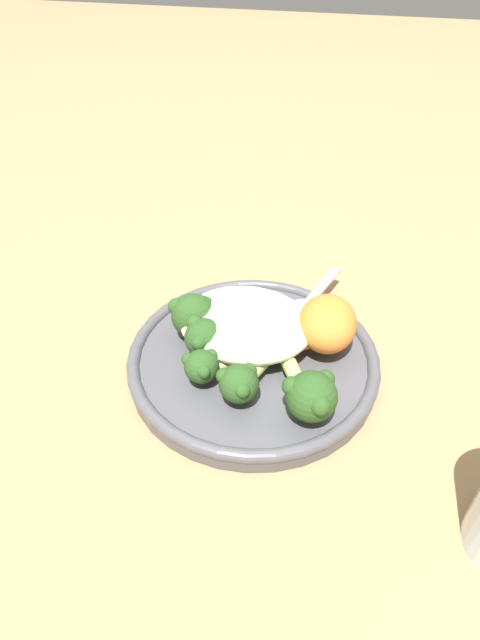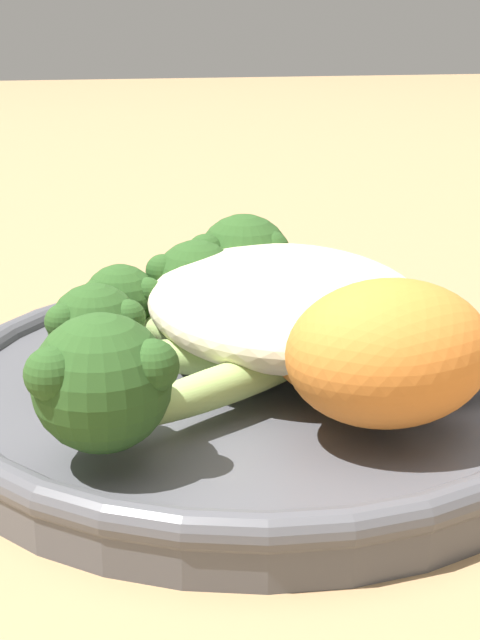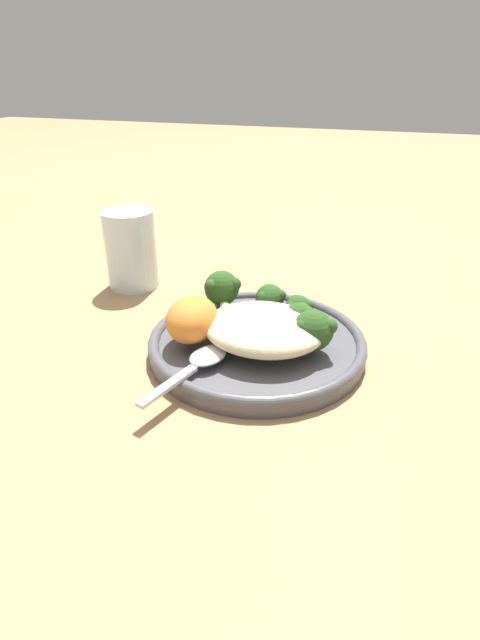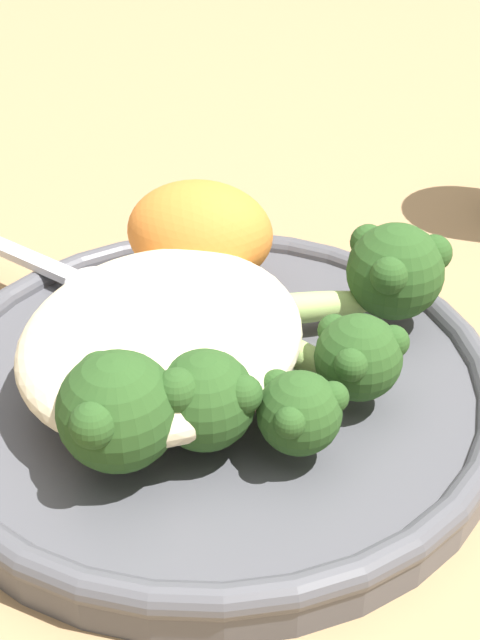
% 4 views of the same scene
% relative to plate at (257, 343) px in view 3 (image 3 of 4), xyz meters
% --- Properties ---
extents(ground_plane, '(4.00, 4.00, 0.00)m').
position_rel_plate_xyz_m(ground_plane, '(0.01, 0.01, -0.01)').
color(ground_plane, '#9E7A51').
extents(plate, '(0.24, 0.24, 0.02)m').
position_rel_plate_xyz_m(plate, '(0.00, 0.00, 0.00)').
color(plate, '#4C4C51').
rests_on(plate, ground_plane).
extents(quinoa_mound, '(0.13, 0.11, 0.04)m').
position_rel_plate_xyz_m(quinoa_mound, '(-0.01, 0.02, 0.03)').
color(quinoa_mound, beige).
rests_on(quinoa_mound, plate).
extents(broccoli_stalk_0, '(0.12, 0.04, 0.04)m').
position_rel_plate_xyz_m(broccoli_stalk_0, '(-0.05, 0.01, 0.03)').
color(broccoli_stalk_0, '#9EBC66').
rests_on(broccoli_stalk_0, plate).
extents(broccoli_stalk_1, '(0.10, 0.06, 0.04)m').
position_rel_plate_xyz_m(broccoli_stalk_1, '(-0.03, -0.01, 0.03)').
color(broccoli_stalk_1, '#9EBC66').
rests_on(broccoli_stalk_1, plate).
extents(broccoli_stalk_2, '(0.09, 0.10, 0.03)m').
position_rel_plate_xyz_m(broccoli_stalk_2, '(-0.02, -0.03, 0.02)').
color(broccoli_stalk_2, '#9EBC66').
rests_on(broccoli_stalk_2, plate).
extents(broccoli_stalk_3, '(0.05, 0.12, 0.03)m').
position_rel_plate_xyz_m(broccoli_stalk_3, '(0.01, -0.04, 0.02)').
color(broccoli_stalk_3, '#9EBC66').
rests_on(broccoli_stalk_3, plate).
extents(broccoli_stalk_4, '(0.08, 0.11, 0.04)m').
position_rel_plate_xyz_m(broccoli_stalk_4, '(0.06, -0.05, 0.03)').
color(broccoli_stalk_4, '#9EBC66').
rests_on(broccoli_stalk_4, plate).
extents(sweet_potato_chunk_0, '(0.06, 0.06, 0.03)m').
position_rel_plate_xyz_m(sweet_potato_chunk_0, '(0.04, 0.02, 0.02)').
color(sweet_potato_chunk_0, orange).
rests_on(sweet_potato_chunk_0, plate).
extents(sweet_potato_chunk_1, '(0.06, 0.07, 0.05)m').
position_rel_plate_xyz_m(sweet_potato_chunk_1, '(0.06, 0.03, 0.03)').
color(sweet_potato_chunk_1, orange).
rests_on(sweet_potato_chunk_1, plate).
extents(spoon, '(0.05, 0.12, 0.01)m').
position_rel_plate_xyz_m(spoon, '(0.04, 0.07, 0.01)').
color(spoon, silver).
rests_on(spoon, plate).
extents(water_glass, '(0.07, 0.07, 0.11)m').
position_rel_plate_xyz_m(water_glass, '(0.22, -0.12, 0.04)').
color(water_glass, silver).
rests_on(water_glass, ground_plane).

